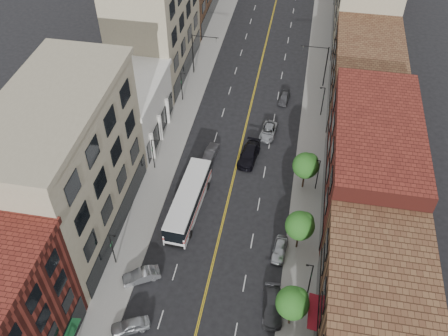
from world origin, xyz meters
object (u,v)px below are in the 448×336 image
Objects in this scene: car_angle_a at (130,326)px; car_lane_b at (268,131)px; city_bus at (188,200)px; car_lane_behind at (211,152)px; car_angle_b at (141,276)px; car_lane_c at (284,98)px; car_lane_a at (249,155)px; car_parked_mid at (272,307)px; car_parked_far at (280,249)px.

car_angle_a is 0.85× the size of car_lane_b.
city_bus is 3.12× the size of car_angle_a.
city_bus is at bearing 91.57° from car_lane_behind.
car_angle_a is 0.96× the size of car_angle_b.
car_angle_a is (-2.13, -17.01, -1.18)m from city_bus.
car_lane_c is at bearing -115.55° from car_lane_behind.
car_angle_a is 0.71× the size of car_lane_a.
city_bus is 18.49m from car_lane_b.
city_bus is at bearing -112.56° from car_lane_a.
car_angle_b is 14.85m from car_parked_mid.
car_parked_far reaches higher than car_lane_c.
car_angle_b is 1.06× the size of car_parked_far.
car_angle_a is 43.97m from car_lane_c.
car_lane_b is at bearing 66.78° from city_bus.
car_parked_far is at bearing 105.98° from car_angle_a.
car_lane_c is at bearing 72.15° from city_bus.
car_lane_behind is 0.85× the size of car_lane_b.
car_lane_a reaches higher than car_lane_b.
car_lane_c is (8.91, 14.80, -0.02)m from car_lane_behind.
car_angle_b reaches higher than car_lane_behind.
car_lane_a is at bearing -172.11° from car_lane_behind.
car_lane_b is (10.95, 27.57, -0.03)m from car_angle_b.
car_angle_a is at bearing -101.58° from car_lane_b.
car_angle_a is 6.04m from car_angle_b.
car_angle_b is (-2.82, -11.01, -1.17)m from city_bus.
car_lane_a is at bearing 138.21° from car_angle_a.
car_lane_b is at bearing -93.33° from car_lane_c.
car_parked_far is at bearing 84.52° from car_angle_b.
car_angle_b is 0.82× the size of car_parked_mid.
car_angle_b is 29.67m from car_lane_b.
car_lane_c is (11.76, 42.37, -0.04)m from car_angle_a.
car_lane_a is at bearing -97.36° from car_lane_c.
car_angle_b is 1.11× the size of car_lane_c.
car_lane_b is at bearing 129.47° from car_angle_b.
car_parked_mid is (14.11, 4.78, 0.05)m from car_angle_a.
city_bus is 3.12× the size of car_lane_behind.
car_lane_b is at bearing 91.95° from car_parked_mid.
city_bus is 2.66× the size of car_lane_b.
city_bus is 11.43m from car_angle_b.
car_parked_far reaches higher than car_lane_b.
car_lane_b is 8.93m from car_lane_c.
car_parked_far is at bearing -74.29° from car_lane_b.
car_parked_far is (11.98, -4.61, -1.19)m from city_bus.
car_parked_far is (0.00, 7.62, -0.06)m from car_parked_mid.
car_angle_b is 0.89× the size of car_lane_b.
city_bus is 2.47× the size of car_parked_mid.
car_angle_a is 14.90m from car_parked_mid.
car_lane_a is (5.36, 0.22, 0.16)m from car_lane_behind.
car_parked_mid is 25.42m from car_lane_behind.
car_angle_b is 23.54m from car_lane_a.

